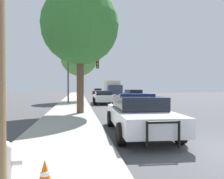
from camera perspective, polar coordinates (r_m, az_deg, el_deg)
sidewalk_left at (r=5.45m, az=-14.18°, el=-18.06°), size 3.00×110.00×0.13m
police_car at (r=8.58m, az=7.01°, el=-6.22°), size 2.30×5.33×1.53m
fire_hydrant at (r=4.49m, az=-26.28°, el=-16.24°), size 0.62×0.27×0.73m
traffic_light at (r=22.81m, az=-8.05°, el=4.78°), size 3.25×0.35×4.62m
car_background_distant at (r=48.65m, az=-3.81°, el=-0.46°), size 2.07×4.05×1.35m
car_background_oncoming at (r=26.32m, az=5.69°, el=-1.45°), size 2.26×4.38×1.42m
car_background_midblock at (r=22.81m, az=-2.32°, el=-1.88°), size 2.12×4.60×1.37m
box_truck at (r=41.24m, az=0.13°, el=0.45°), size 2.86×8.05×2.85m
tree_sidewalk_mid at (r=26.27m, az=-8.58°, el=8.17°), size 4.29×4.29×7.23m
tree_sidewalk_near at (r=14.58m, az=-8.33°, el=16.05°), size 4.92×4.92×8.01m
traffic_cone at (r=4.00m, az=-17.13°, el=-20.46°), size 0.28×0.28×0.49m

